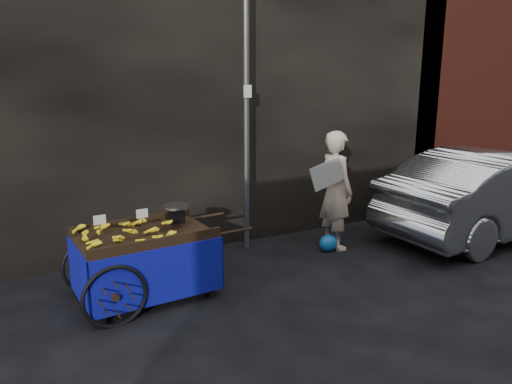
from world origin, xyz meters
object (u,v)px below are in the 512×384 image
banana_cart (141,241)px  parked_car (497,193)px  vendor (336,190)px  plastic_bag (328,243)px

banana_cart → parked_car: (5.90, -0.30, -0.00)m
banana_cart → vendor: 3.15m
vendor → parked_car: bearing=-105.6°
parked_car → vendor: bearing=72.7°
banana_cart → vendor: (3.12, 0.40, 0.19)m
vendor → plastic_bag: size_ratio=6.31×
banana_cart → plastic_bag: (2.93, 0.28, -0.59)m
banana_cart → parked_car: bearing=-6.9°
vendor → plastic_bag: bearing=120.5°
banana_cart → vendor: bearing=3.3°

